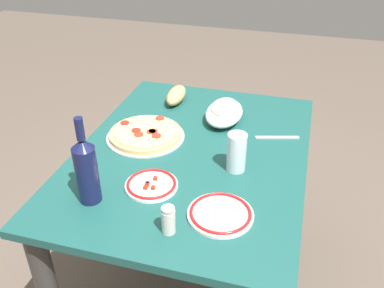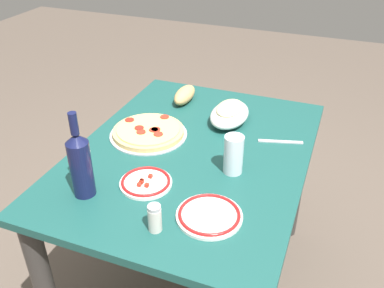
% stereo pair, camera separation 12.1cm
% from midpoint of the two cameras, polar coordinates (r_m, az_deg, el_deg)
% --- Properties ---
extents(ground_plane, '(8.00, 8.00, 0.00)m').
position_cam_midpoint_polar(ground_plane, '(2.04, -1.78, -18.45)').
color(ground_plane, brown).
rests_on(ground_plane, ground).
extents(dining_table, '(1.12, 0.83, 0.73)m').
position_cam_midpoint_polar(dining_table, '(1.63, -2.13, -4.98)').
color(dining_table, '#194C47').
rests_on(dining_table, ground).
extents(pepperoni_pizza, '(0.30, 0.30, 0.03)m').
position_cam_midpoint_polar(pepperoni_pizza, '(1.64, -8.47, 1.30)').
color(pepperoni_pizza, '#B7B7BC').
rests_on(pepperoni_pizza, dining_table).
extents(baked_pasta_dish, '(0.24, 0.15, 0.08)m').
position_cam_midpoint_polar(baked_pasta_dish, '(1.73, 2.44, 4.40)').
color(baked_pasta_dish, white).
rests_on(baked_pasta_dish, dining_table).
extents(wine_bottle, '(0.07, 0.07, 0.29)m').
position_cam_midpoint_polar(wine_bottle, '(1.31, -16.84, -3.37)').
color(wine_bottle, '#141942').
rests_on(wine_bottle, dining_table).
extents(water_glass, '(0.07, 0.07, 0.14)m').
position_cam_midpoint_polar(water_glass, '(1.42, 3.68, -1.20)').
color(water_glass, silver).
rests_on(water_glass, dining_table).
extents(side_plate_near, '(0.17, 0.17, 0.02)m').
position_cam_midpoint_polar(side_plate_near, '(1.38, -8.08, -5.59)').
color(side_plate_near, white).
rests_on(side_plate_near, dining_table).
extents(side_plate_far, '(0.20, 0.20, 0.02)m').
position_cam_midpoint_polar(side_plate_far, '(1.26, 1.14, -9.58)').
color(side_plate_far, white).
rests_on(side_plate_far, dining_table).
extents(bread_loaf, '(0.18, 0.07, 0.07)m').
position_cam_midpoint_polar(bread_loaf, '(1.90, -4.02, 6.61)').
color(bread_loaf, tan).
rests_on(bread_loaf, dining_table).
extents(spice_shaker, '(0.04, 0.04, 0.09)m').
position_cam_midpoint_polar(spice_shaker, '(1.19, -6.19, -10.37)').
color(spice_shaker, silver).
rests_on(spice_shaker, dining_table).
extents(fork_left, '(0.06, 0.17, 0.00)m').
position_cam_midpoint_polar(fork_left, '(1.65, 9.53, 0.84)').
color(fork_left, '#B7B7BC').
rests_on(fork_left, dining_table).
extents(fork_right, '(0.15, 0.11, 0.00)m').
position_cam_midpoint_polar(fork_right, '(1.51, -16.10, -3.39)').
color(fork_right, '#B7B7BC').
rests_on(fork_right, dining_table).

